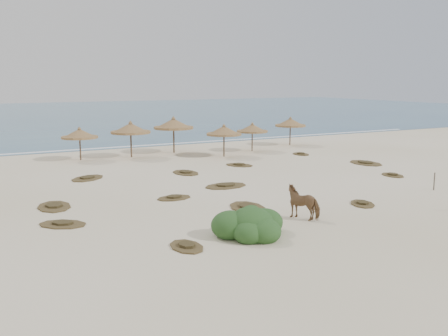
{
  "coord_description": "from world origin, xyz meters",
  "views": [
    {
      "loc": [
        -14.42,
        -19.9,
        6.33
      ],
      "look_at": [
        -1.32,
        5.0,
        1.31
      ],
      "focal_mm": 40.0,
      "sensor_mm": 36.0,
      "label": 1
    }
  ],
  "objects": [
    {
      "name": "ocean",
      "position": [
        0.0,
        75.0,
        0.0
      ],
      "size": [
        200.0,
        100.0,
        0.01
      ],
      "primitive_type": "cube",
      "color": "#28567A",
      "rests_on": "ground"
    },
    {
      "name": "scrub_2",
      "position": [
        -4.63,
        4.47,
        0.05
      ],
      "size": [
        1.99,
        1.37,
        0.16
      ],
      "rotation": [
        0.0,
        0.0,
        0.07
      ],
      "color": "brown",
      "rests_on": "ground"
    },
    {
      "name": "scrub_9",
      "position": [
        -2.15,
        0.89,
        0.05
      ],
      "size": [
        2.02,
        2.77,
        0.16
      ],
      "rotation": [
        0.0,
        0.0,
        1.42
      ],
      "color": "brown",
      "rests_on": "ground"
    },
    {
      "name": "scrub_0",
      "position": [
        -10.86,
        2.15,
        0.05
      ],
      "size": [
        2.55,
        2.43,
        0.16
      ],
      "rotation": [
        0.0,
        0.0,
        2.47
      ],
      "color": "brown",
      "rests_on": "ground"
    },
    {
      "name": "scrub_3",
      "position": [
        -0.74,
        5.88,
        0.05
      ],
      "size": [
        2.78,
        1.9,
        0.16
      ],
      "rotation": [
        0.0,
        0.0,
        0.06
      ],
      "color": "brown",
      "rests_on": "ground"
    },
    {
      "name": "scrub_12",
      "position": [
        3.42,
        -1.24,
        0.05
      ],
      "size": [
        1.86,
        2.12,
        0.16
      ],
      "rotation": [
        0.0,
        0.0,
        1.09
      ],
      "color": "brown",
      "rests_on": "ground"
    },
    {
      "name": "scrub_11",
      "position": [
        -7.21,
        -3.13,
        0.05
      ],
      "size": [
        1.21,
        1.83,
        0.16
      ],
      "rotation": [
        0.0,
        0.0,
        1.59
      ],
      "color": "brown",
      "rests_on": "ground"
    },
    {
      "name": "scrub_7",
      "position": [
        3.6,
        11.9,
        0.05
      ],
      "size": [
        2.31,
        2.57,
        0.16
      ],
      "rotation": [
        0.0,
        0.0,
        2.11
      ],
      "color": "brown",
      "rests_on": "ground"
    },
    {
      "name": "bush",
      "position": [
        -4.32,
        -3.07,
        0.46
      ],
      "size": [
        3.16,
        2.78,
        1.41
      ],
      "rotation": [
        0.0,
        0.0,
        0.28
      ],
      "color": "#305624",
      "rests_on": "ground"
    },
    {
      "name": "palapa_6",
      "position": [
        13.77,
        19.84,
        2.16
      ],
      "size": [
        3.33,
        3.33,
        2.79
      ],
      "rotation": [
        0.0,
        0.0,
        -0.13
      ],
      "color": "#4E3C28",
      "rests_on": "ground"
    },
    {
      "name": "horse",
      "position": [
        -0.78,
        -1.89,
        0.75
      ],
      "size": [
        1.53,
        1.95,
        1.5
      ],
      "primitive_type": "imported",
      "rotation": [
        0.0,
        0.0,
        3.62
      ],
      "color": "brown",
      "rests_on": "ground"
    },
    {
      "name": "scrub_1",
      "position": [
        -10.66,
        5.54,
        0.05
      ],
      "size": [
        1.78,
        2.58,
        0.16
      ],
      "rotation": [
        0.0,
        0.0,
        1.5
      ],
      "color": "brown",
      "rests_on": "ground"
    },
    {
      "name": "foam_line",
      "position": [
        0.0,
        26.0,
        0.0
      ],
      "size": [
        70.0,
        0.6,
        0.01
      ],
      "primitive_type": "cube",
      "color": "white",
      "rests_on": "ground"
    },
    {
      "name": "palapa_5",
      "position": [
        8.4,
        18.05,
        2.0
      ],
      "size": [
        3.41,
        3.41,
        2.58
      ],
      "rotation": [
        0.0,
        0.0,
        -0.28
      ],
      "color": "#4E3C28",
      "rests_on": "ground"
    },
    {
      "name": "fence_post_far",
      "position": [
        9.45,
        -0.62,
        0.52
      ],
      "size": [
        0.08,
        0.08,
        1.03
      ],
      "primitive_type": "cylinder",
      "rotation": [
        0.0,
        0.0,
        -0.03
      ],
      "color": "#675A4D",
      "rests_on": "ground"
    },
    {
      "name": "scrub_13",
      "position": [
        -1.16,
        10.92,
        0.05
      ],
      "size": [
        1.72,
        2.5,
        0.16
      ],
      "rotation": [
        0.0,
        0.0,
        1.64
      ],
      "color": "brown",
      "rests_on": "ground"
    },
    {
      "name": "scrub_10",
      "position": [
        10.98,
        14.26,
        0.05
      ],
      "size": [
        1.44,
        2.01,
        0.16
      ],
      "rotation": [
        0.0,
        0.0,
        1.45
      ],
      "color": "brown",
      "rests_on": "ground"
    },
    {
      "name": "scrub_5",
      "position": [
        12.58,
        8.2,
        0.05
      ],
      "size": [
        2.12,
        3.08,
        0.16
      ],
      "rotation": [
        0.0,
        0.0,
        1.5
      ],
      "color": "brown",
      "rests_on": "ground"
    },
    {
      "name": "palapa_2",
      "position": [
        -2.28,
        19.55,
        2.35
      ],
      "size": [
        4.11,
        4.11,
        3.03
      ],
      "rotation": [
        0.0,
        0.0,
        0.33
      ],
      "color": "#4E3C28",
      "rests_on": "ground"
    },
    {
      "name": "scrub_4",
      "position": [
        10.69,
        3.69,
        0.05
      ],
      "size": [
        1.51,
        2.01,
        0.16
      ],
      "rotation": [
        0.0,
        0.0,
        1.38
      ],
      "color": "brown",
      "rests_on": "ground"
    },
    {
      "name": "palapa_4",
      "position": [
        4.65,
        16.35,
        2.12
      ],
      "size": [
        3.1,
        3.1,
        2.73
      ],
      "rotation": [
        0.0,
        0.0,
        0.07
      ],
      "color": "#4E3C28",
      "rests_on": "ground"
    },
    {
      "name": "palapa_1",
      "position": [
        -6.3,
        19.98,
        2.07
      ],
      "size": [
        3.11,
        3.11,
        2.67
      ],
      "rotation": [
        0.0,
        0.0,
        -0.1
      ],
      "color": "#4E3C28",
      "rests_on": "ground"
    },
    {
      "name": "scrub_6",
      "position": [
        -7.54,
        12.1,
        0.05
      ],
      "size": [
        2.99,
        2.91,
        0.16
      ],
      "rotation": [
        0.0,
        0.0,
        0.72
      ],
      "color": "brown",
      "rests_on": "ground"
    },
    {
      "name": "palapa_3",
      "position": [
        1.8,
        20.31,
        2.48
      ],
      "size": [
        3.89,
        3.89,
        3.2
      ],
      "rotation": [
        0.0,
        0.0,
        -0.15
      ],
      "color": "#4E3C28",
      "rests_on": "ground"
    },
    {
      "name": "ground",
      "position": [
        0.0,
        0.0,
        0.0
      ],
      "size": [
        160.0,
        160.0,
        0.0
      ],
      "primitive_type": "plane",
      "color": "beige",
      "rests_on": "ground"
    }
  ]
}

